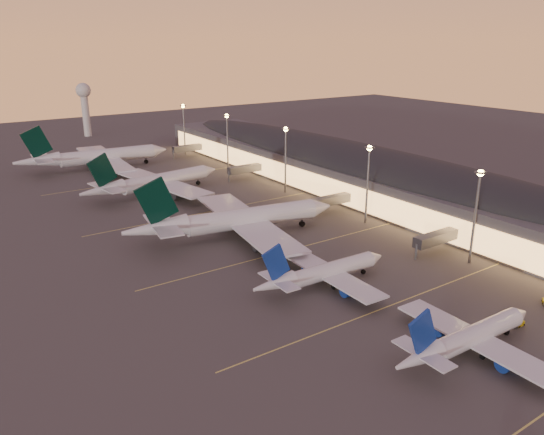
{
  "coord_description": "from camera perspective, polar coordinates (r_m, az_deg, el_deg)",
  "views": [
    {
      "loc": [
        -83.19,
        -78.48,
        57.5
      ],
      "look_at": [
        2.0,
        45.0,
        7.0
      ],
      "focal_mm": 35.0,
      "sensor_mm": 36.0,
      "label": 1
    }
  ],
  "objects": [
    {
      "name": "ground",
      "position": [
        128.01,
        10.88,
        -8.45
      ],
      "size": [
        700.0,
        700.0,
        0.0
      ],
      "primitive_type": "plane",
      "color": "#413E3C"
    },
    {
      "name": "airliner_narrow_south",
      "position": [
        109.89,
        20.26,
        -12.11
      ],
      "size": [
        37.66,
        33.55,
        13.49
      ],
      "rotation": [
        0.0,
        0.0,
        -0.02
      ],
      "color": "silver",
      "rests_on": "ground"
    },
    {
      "name": "airliner_narrow_north",
      "position": [
        130.22,
        5.44,
        -5.94
      ],
      "size": [
        38.85,
        34.65,
        13.9
      ],
      "rotation": [
        0.0,
        0.0,
        -0.03
      ],
      "color": "silver",
      "rests_on": "ground"
    },
    {
      "name": "airliner_wide_near",
      "position": [
        161.0,
        -4.02,
        -0.28
      ],
      "size": [
        66.95,
        61.73,
        21.47
      ],
      "rotation": [
        0.0,
        0.0,
        -0.17
      ],
      "color": "silver",
      "rests_on": "ground"
    },
    {
      "name": "airliner_wide_mid",
      "position": [
        211.4,
        -12.55,
        3.76
      ],
      "size": [
        59.89,
        55.18,
        19.2
      ],
      "rotation": [
        0.0,
        0.0,
        0.16
      ],
      "color": "silver",
      "rests_on": "ground"
    },
    {
      "name": "airliner_wide_far",
      "position": [
        260.54,
        -18.5,
        6.18
      ],
      "size": [
        69.37,
        63.33,
        22.19
      ],
      "rotation": [
        0.0,
        0.0,
        -0.07
      ],
      "color": "silver",
      "rests_on": "ground"
    },
    {
      "name": "terminal_building",
      "position": [
        214.92,
        9.05,
        5.27
      ],
      "size": [
        56.35,
        255.0,
        17.46
      ],
      "color": "#46464B",
      "rests_on": "ground"
    },
    {
      "name": "light_masts",
      "position": [
        190.75,
        5.03,
        6.45
      ],
      "size": [
        2.2,
        217.2,
        25.9
      ],
      "color": "slate",
      "rests_on": "ground"
    },
    {
      "name": "radar_tower",
      "position": [
        352.87,
        -19.53,
        11.77
      ],
      "size": [
        9.0,
        9.0,
        32.5
      ],
      "color": "silver",
      "rests_on": "ground"
    },
    {
      "name": "lane_markings",
      "position": [
        155.76,
        0.44,
        -3.06
      ],
      "size": [
        90.0,
        180.36,
        0.0
      ],
      "color": "#D8C659",
      "rests_on": "ground"
    },
    {
      "name": "baggage_tug_a",
      "position": [
        125.42,
        24.93,
        -10.35
      ],
      "size": [
        3.34,
        1.52,
        0.99
      ],
      "rotation": [
        0.0,
        0.0,
        0.01
      ],
      "color": "#CDBD0C",
      "rests_on": "ground"
    }
  ]
}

